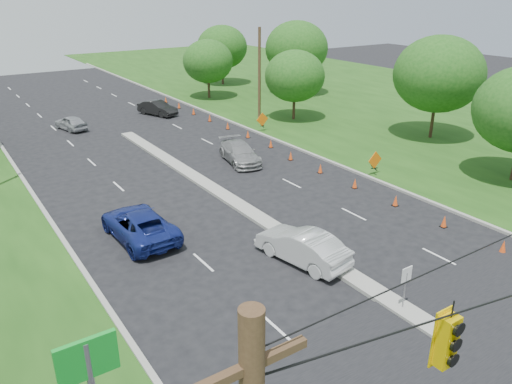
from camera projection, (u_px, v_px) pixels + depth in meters
grass_right at (503, 130)px, 46.77m from camera, size 40.00×160.00×0.06m
curb_left at (25, 184)px, 33.87m from camera, size 0.25×110.00×0.16m
curb_right at (268, 138)px, 44.24m from camera, size 0.25×110.00×0.16m
median at (220, 194)px, 32.13m from camera, size 1.00×34.00×0.18m
median_sign at (406, 280)px, 20.04m from camera, size 0.55×0.06×2.05m
utility_pole_far_right at (259, 76)px, 47.61m from camera, size 0.28×0.28×9.00m
cone_1 at (503, 247)px, 24.95m from camera, size 0.32×0.32×0.70m
cone_2 at (444, 221)px, 27.64m from camera, size 0.32×0.32×0.70m
cone_3 at (396, 201)px, 30.33m from camera, size 0.32×0.32×0.70m
cone_4 at (355, 183)px, 33.02m from camera, size 0.32×0.32×0.70m
cone_5 at (320, 168)px, 35.71m from camera, size 0.32×0.32×0.70m
cone_6 at (291, 156)px, 38.40m from camera, size 0.32×0.32×0.70m
cone_7 at (271, 143)px, 41.40m from camera, size 0.32×0.32×0.70m
cone_8 at (248, 134)px, 44.10m from camera, size 0.32×0.32×0.70m
cone_9 at (228, 126)px, 46.79m from camera, size 0.32×0.32×0.70m
cone_10 at (210, 118)px, 49.48m from camera, size 0.32×0.32×0.70m
cone_11 at (194, 111)px, 52.17m from camera, size 0.32×0.32×0.70m
cone_12 at (179, 105)px, 54.86m from camera, size 0.32×0.32×0.70m
cone_13 at (166, 100)px, 57.55m from camera, size 0.32×0.32×0.70m
work_sign_1 at (375, 161)px, 34.96m from camera, size 1.27×0.58×1.37m
work_sign_2 at (262, 120)px, 45.72m from camera, size 1.27×0.58×1.37m
tree_8 at (439, 74)px, 42.08m from camera, size 7.56×7.56×8.82m
tree_9 at (295, 76)px, 48.70m from camera, size 5.88×5.88×6.86m
tree_10 at (297, 48)px, 60.03m from camera, size 7.56×7.56×8.82m
tree_11 at (222, 47)px, 66.67m from camera, size 6.72×6.72×7.84m
tree_12 at (208, 61)px, 58.44m from camera, size 5.88×5.88×6.86m
white_sedan at (302, 246)px, 24.01m from camera, size 2.62×5.17×1.63m
blue_pickup at (139, 224)px, 26.25m from camera, size 2.81×5.82×1.60m
silver_car_far at (240, 153)px, 37.80m from camera, size 3.16×5.49×1.50m
silver_car_oncoming at (71, 123)px, 46.47m from camera, size 2.48×4.22×1.35m
dark_car_receding at (157, 108)px, 51.82m from camera, size 3.11×4.78×1.49m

